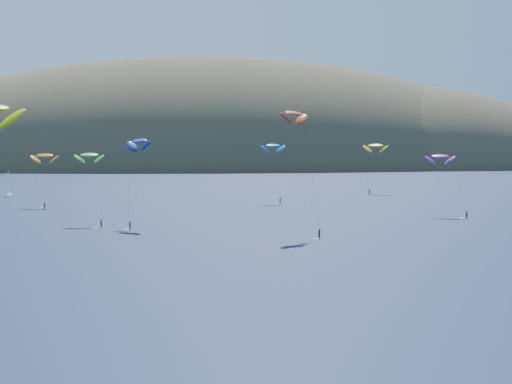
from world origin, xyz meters
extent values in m
plane|color=black|center=(0.00, 0.00, 0.00)|extent=(2800.00, 2800.00, 0.00)
ellipsoid|color=#3D3526|center=(20.00, 560.00, -12.60)|extent=(600.00, 300.00, 210.00)
ellipsoid|color=#3D3526|center=(-140.00, 590.00, -7.20)|extent=(340.00, 240.00, 120.00)
ellipsoid|color=#3D3526|center=(180.00, 540.00, -9.36)|extent=(320.00, 220.00, 156.00)
ellipsoid|color=#3D3526|center=(300.00, 580.00, -5.04)|extent=(240.00, 180.00, 84.00)
cube|color=white|center=(-69.32, 204.45, 0.30)|extent=(1.89, 6.53, 0.78)
cylinder|color=white|center=(-69.32, 204.89, 4.84)|extent=(0.12, 0.12, 9.08)
cube|color=gold|center=(-48.14, 153.38, 0.04)|extent=(1.35, 0.61, 0.07)
cylinder|color=black|center=(-48.14, 153.38, 0.86)|extent=(0.31, 0.31, 1.40)
sphere|color=#8C6047|center=(-48.14, 153.38, 1.67)|extent=(0.23, 0.23, 0.23)
ellipsoid|color=orange|center=(-49.08, 160.25, 14.91)|extent=(8.36, 5.01, 4.37)
cube|color=gold|center=(-27.43, 103.58, 0.04)|extent=(1.28, 0.42, 0.07)
cylinder|color=black|center=(-27.43, 103.58, 0.83)|extent=(0.30, 0.30, 1.36)
sphere|color=#8C6047|center=(-27.43, 103.58, 1.62)|extent=(0.23, 0.23, 0.23)
ellipsoid|color=#2FE122|center=(-30.81, 112.81, 15.65)|extent=(6.35, 3.16, 3.48)
cube|color=gold|center=(20.83, 163.09, 0.04)|extent=(1.42, 0.73, 0.08)
cylinder|color=black|center=(20.83, 163.09, 0.89)|extent=(0.32, 0.32, 1.46)
sphere|color=#8C6047|center=(20.83, 163.09, 1.74)|extent=(0.24, 0.24, 0.24)
ellipsoid|color=blue|center=(19.31, 168.07, 17.86)|extent=(8.04, 5.22, 4.13)
cube|color=gold|center=(59.38, 112.70, 0.04)|extent=(1.49, 0.82, 0.08)
cylinder|color=black|center=(59.38, 112.70, 0.94)|extent=(0.34, 0.34, 1.53)
sphere|color=#8C6047|center=(59.38, 112.70, 1.83)|extent=(0.26, 0.26, 0.26)
ellipsoid|color=#8F1995|center=(56.08, 122.36, 15.07)|extent=(7.62, 5.17, 3.89)
cube|color=gold|center=(15.91, 79.73, 0.04)|extent=(1.26, 1.26, 0.08)
cylinder|color=black|center=(15.91, 79.73, 0.91)|extent=(0.32, 0.32, 1.48)
sphere|color=#8C6047|center=(15.91, 79.73, 1.76)|extent=(0.25, 0.25, 0.25)
ellipsoid|color=#AD3F1B|center=(12.24, 87.45, 24.17)|extent=(8.09, 8.07, 4.35)
cube|color=gold|center=(-20.90, 98.19, 0.04)|extent=(1.13, 1.31, 0.07)
cylinder|color=black|center=(-20.90, 98.19, 0.88)|extent=(0.32, 0.32, 1.44)
sphere|color=#8C6047|center=(-20.90, 98.19, 1.72)|extent=(0.24, 0.24, 0.24)
ellipsoid|color=navy|center=(-19.20, 105.89, 18.77)|extent=(7.67, 8.43, 4.37)
cube|color=gold|center=(59.17, 199.39, 0.04)|extent=(1.53, 1.14, 0.08)
cylinder|color=black|center=(59.17, 199.39, 0.99)|extent=(0.35, 0.35, 1.62)
sphere|color=#8C6047|center=(59.17, 199.39, 1.93)|extent=(0.27, 0.27, 0.27)
ellipsoid|color=yellow|center=(63.86, 208.11, 17.93)|extent=(9.72, 8.03, 4.94)
camera|label=1|loc=(-11.59, -53.24, 17.64)|focal=50.00mm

